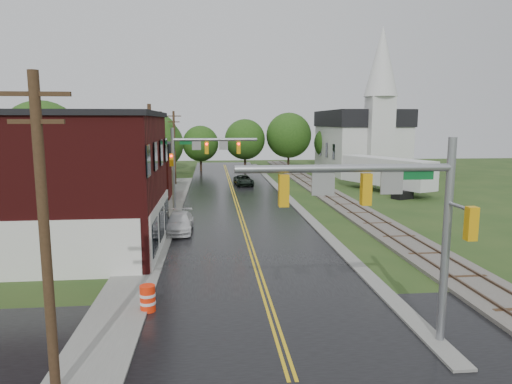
{
  "coord_description": "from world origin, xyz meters",
  "views": [
    {
      "loc": [
        -2.32,
        -12.38,
        7.69
      ],
      "look_at": [
        0.33,
        14.73,
        3.5
      ],
      "focal_mm": 32.0,
      "sensor_mm": 36.0,
      "label": 1
    }
  ],
  "objects": [
    {
      "name": "suv_dark",
      "position": [
        1.55,
        42.84,
        0.61
      ],
      "size": [
        2.39,
        4.56,
        1.22
      ],
      "primitive_type": "imported",
      "rotation": [
        0.0,
        0.0,
        0.08
      ],
      "color": "black",
      "rests_on": "ground"
    },
    {
      "name": "cross_road",
      "position": [
        0.0,
        2.0,
        0.0
      ],
      "size": [
        60.0,
        9.0,
        0.02
      ],
      "primitive_type": "cube",
      "color": "black",
      "rests_on": "ground"
    },
    {
      "name": "tree_left_b",
      "position": [
        -17.85,
        31.9,
        5.72
      ],
      "size": [
        7.6,
        7.6,
        9.69
      ],
      "color": "black",
      "rests_on": "ground"
    },
    {
      "name": "semi_trailer",
      "position": [
        16.83,
        35.83,
        2.26
      ],
      "size": [
        7.05,
        12.01,
        3.79
      ],
      "color": "black",
      "rests_on": "ground"
    },
    {
      "name": "railroad",
      "position": [
        10.0,
        35.0,
        0.11
      ],
      "size": [
        3.2,
        80.0,
        0.3
      ],
      "color": "#59544C",
      "rests_on": "ground"
    },
    {
      "name": "tree_left_e",
      "position": [
        -8.85,
        45.9,
        4.81
      ],
      "size": [
        6.4,
        6.4,
        8.16
      ],
      "color": "black",
      "rests_on": "ground"
    },
    {
      "name": "tree_left_c",
      "position": [
        -13.85,
        39.9,
        4.51
      ],
      "size": [
        6.0,
        6.0,
        7.65
      ],
      "color": "black",
      "rests_on": "ground"
    },
    {
      "name": "traffic_signal_far",
      "position": [
        -3.47,
        27.0,
        4.97
      ],
      "size": [
        7.34,
        0.43,
        7.2
      ],
      "color": "gray",
      "rests_on": "ground"
    },
    {
      "name": "traffic_signal_near",
      "position": [
        3.47,
        2.0,
        4.97
      ],
      "size": [
        7.34,
        0.3,
        7.2
      ],
      "color": "gray",
      "rests_on": "ground"
    },
    {
      "name": "brick_building",
      "position": [
        -12.48,
        15.0,
        4.15
      ],
      "size": [
        14.3,
        10.3,
        8.3
      ],
      "color": "#4A100F",
      "rests_on": "ground"
    },
    {
      "name": "utility_pole_a",
      "position": [
        -6.8,
        0.0,
        4.72
      ],
      "size": [
        1.8,
        0.28,
        9.0
      ],
      "color": "#382616",
      "rests_on": "ground"
    },
    {
      "name": "utility_pole_c",
      "position": [
        -6.8,
        44.0,
        4.72
      ],
      "size": [
        1.8,
        0.28,
        9.0
      ],
      "color": "#382616",
      "rests_on": "ground"
    },
    {
      "name": "ground",
      "position": [
        0.0,
        0.0,
        0.0
      ],
      "size": [
        160.0,
        160.0,
        0.0
      ],
      "primitive_type": "plane",
      "color": "#254018",
      "rests_on": "ground"
    },
    {
      "name": "main_road",
      "position": [
        0.0,
        30.0,
        0.0
      ],
      "size": [
        10.0,
        90.0,
        0.02
      ],
      "primitive_type": "cube",
      "color": "black",
      "rests_on": "ground"
    },
    {
      "name": "yellow_house",
      "position": [
        -11.0,
        26.0,
        3.2
      ],
      "size": [
        8.0,
        7.0,
        6.4
      ],
      "primitive_type": "cube",
      "color": "tan",
      "rests_on": "ground"
    },
    {
      "name": "construction_barrel",
      "position": [
        -5.0,
        5.7,
        0.56
      ],
      "size": [
        0.66,
        0.66,
        1.11
      ],
      "primitive_type": "cylinder",
      "rotation": [
        0.0,
        0.0,
        -0.06
      ],
      "color": "#FF2C0B",
      "rests_on": "ground"
    },
    {
      "name": "curb_right",
      "position": [
        5.4,
        35.0,
        0.0
      ],
      "size": [
        0.8,
        70.0,
        0.12
      ],
      "primitive_type": "cube",
      "color": "gray",
      "rests_on": "ground"
    },
    {
      "name": "darkred_building",
      "position": [
        -10.0,
        35.0,
        2.2
      ],
      "size": [
        7.0,
        6.0,
        4.4
      ],
      "primitive_type": "cube",
      "color": "#3F0F0C",
      "rests_on": "ground"
    },
    {
      "name": "sidewalk_left",
      "position": [
        -6.2,
        25.0,
        0.0
      ],
      "size": [
        2.4,
        50.0,
        0.12
      ],
      "primitive_type": "cube",
      "color": "gray",
      "rests_on": "ground"
    },
    {
      "name": "utility_pole_b",
      "position": [
        -6.8,
        22.0,
        4.72
      ],
      "size": [
        1.8,
        0.28,
        9.0
      ],
      "color": "#382616",
      "rests_on": "ground"
    },
    {
      "name": "church",
      "position": [
        20.0,
        53.74,
        5.83
      ],
      "size": [
        10.4,
        18.4,
        20.0
      ],
      "color": "silver",
      "rests_on": "ground"
    },
    {
      "name": "pickup_white",
      "position": [
        -4.66,
        19.41,
        0.67
      ],
      "size": [
        1.95,
        4.64,
        1.34
      ],
      "primitive_type": "imported",
      "rotation": [
        0.0,
        0.0,
        -0.02
      ],
      "color": "white",
      "rests_on": "ground"
    }
  ]
}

